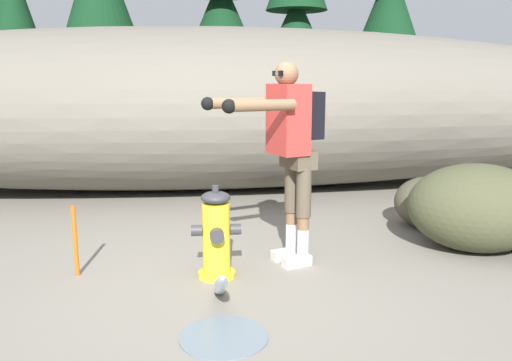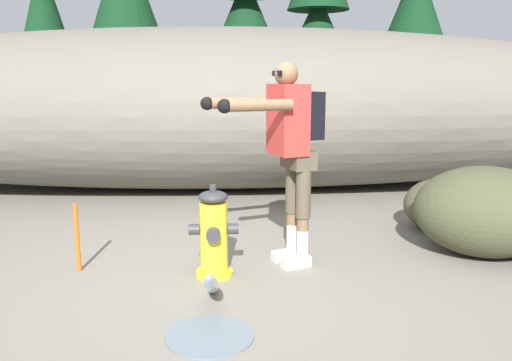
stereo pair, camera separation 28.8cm
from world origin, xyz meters
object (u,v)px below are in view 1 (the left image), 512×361
at_px(utility_worker, 289,139).
at_px(boulder_large, 477,208).
at_px(fire_hydrant, 216,235).
at_px(boulder_outlier, 427,202).
at_px(survey_stake, 75,241).

bearing_deg(utility_worker, boulder_large, 164.30).
height_order(fire_hydrant, boulder_large, boulder_large).
bearing_deg(utility_worker, fire_hydrant, 0.33).
relative_size(utility_worker, boulder_large, 1.38).
relative_size(boulder_large, boulder_outlier, 1.72).
bearing_deg(fire_hydrant, utility_worker, 20.41).
bearing_deg(utility_worker, boulder_outlier, -171.30).
relative_size(boulder_large, survey_stake, 2.13).
bearing_deg(boulder_outlier, boulder_large, -82.70).
bearing_deg(survey_stake, boulder_outlier, 16.29).
xyz_separation_m(boulder_large, boulder_outlier, (-0.10, 0.82, -0.14)).
xyz_separation_m(fire_hydrant, survey_stake, (-1.16, 0.16, -0.06)).
height_order(fire_hydrant, utility_worker, utility_worker).
distance_m(utility_worker, boulder_large, 1.98).
relative_size(utility_worker, survey_stake, 2.94).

